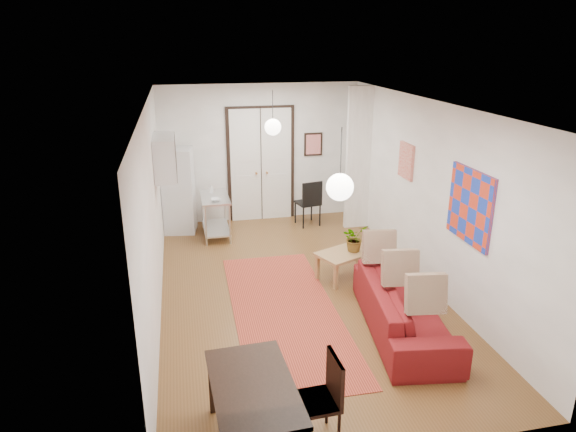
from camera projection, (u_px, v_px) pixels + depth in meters
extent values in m
plane|color=brown|center=(297.00, 289.00, 8.14)|extent=(7.00, 7.00, 0.00)
cube|color=silver|center=(298.00, 104.00, 7.18)|extent=(4.20, 7.00, 0.02)
cube|color=white|center=(260.00, 153.00, 10.89)|extent=(4.20, 0.02, 2.90)
cube|color=white|center=(389.00, 323.00, 4.43)|extent=(4.20, 0.02, 2.90)
cube|color=white|center=(153.00, 212.00, 7.24)|extent=(0.02, 7.00, 2.90)
cube|color=white|center=(427.00, 194.00, 8.07)|extent=(0.02, 7.00, 2.90)
cube|color=white|center=(261.00, 165.00, 10.93)|extent=(1.44, 0.06, 2.50)
cube|color=white|center=(358.00, 159.00, 10.38)|extent=(0.50, 0.10, 2.90)
cube|color=silver|center=(165.00, 157.00, 8.51)|extent=(0.35, 1.00, 0.70)
cube|color=red|center=(470.00, 206.00, 6.85)|extent=(0.05, 1.00, 1.00)
cube|color=beige|center=(406.00, 161.00, 8.69)|extent=(0.05, 0.50, 0.60)
cube|color=red|center=(313.00, 144.00, 11.04)|extent=(0.40, 0.03, 0.50)
cube|color=#905F3C|center=(156.00, 148.00, 8.93)|extent=(0.03, 0.44, 0.54)
sphere|color=white|center=(273.00, 127.00, 9.24)|extent=(0.30, 0.30, 0.30)
cylinder|color=black|center=(273.00, 105.00, 9.11)|extent=(0.01, 0.01, 0.50)
sphere|color=white|center=(340.00, 187.00, 5.55)|extent=(0.30, 0.30, 0.30)
cylinder|color=black|center=(341.00, 151.00, 5.41)|extent=(0.01, 0.01, 0.50)
cube|color=#B1422C|center=(285.00, 311.00, 7.47)|extent=(1.53, 3.97, 0.01)
imported|color=maroon|center=(404.00, 308.00, 6.89)|extent=(2.45, 1.23, 0.69)
cube|color=#A8804F|center=(348.00, 252.00, 8.43)|extent=(1.18, 0.94, 0.05)
cube|color=#A8804F|center=(325.00, 274.00, 8.21)|extent=(0.08, 0.08, 0.41)
cube|color=#A8804F|center=(379.00, 268.00, 8.39)|extent=(0.08, 0.08, 0.41)
cube|color=#A8804F|center=(317.00, 262.00, 8.63)|extent=(0.08, 0.08, 0.41)
cube|color=#A8804F|center=(369.00, 257.00, 8.81)|extent=(0.08, 0.08, 0.41)
imported|color=#32662E|center=(355.00, 238.00, 8.37)|extent=(0.48, 0.51, 0.45)
cube|color=silver|center=(215.00, 197.00, 10.08)|extent=(0.54, 1.08, 0.04)
cube|color=silver|center=(216.00, 228.00, 10.29)|extent=(0.50, 1.04, 0.03)
cylinder|color=silver|center=(206.00, 226.00, 9.71)|extent=(0.04, 0.04, 0.81)
cylinder|color=silver|center=(230.00, 224.00, 9.80)|extent=(0.04, 0.04, 0.81)
cylinder|color=silver|center=(203.00, 210.00, 10.63)|extent=(0.04, 0.04, 0.81)
cylinder|color=silver|center=(225.00, 208.00, 10.72)|extent=(0.04, 0.04, 0.81)
imported|color=silver|center=(216.00, 200.00, 9.79)|extent=(0.19, 0.19, 0.05)
imported|color=#53A7B5|center=(211.00, 189.00, 10.27)|extent=(0.08, 0.08, 0.17)
cube|color=silver|center=(179.00, 191.00, 10.33)|extent=(0.68, 0.68, 1.72)
cube|color=black|center=(253.00, 387.00, 4.77)|extent=(0.82, 1.36, 0.05)
cube|color=black|center=(214.00, 383.00, 5.39)|extent=(0.06, 0.06, 0.68)
cube|color=black|center=(276.00, 375.00, 5.52)|extent=(0.06, 0.06, 0.68)
cube|color=#351A10|center=(315.00, 402.00, 4.97)|extent=(0.46, 0.44, 0.04)
cube|color=#351A10|center=(310.00, 368.00, 5.08)|extent=(0.06, 0.42, 0.46)
cylinder|color=#351A10|center=(338.00, 431.00, 4.91)|extent=(0.03, 0.03, 0.44)
cylinder|color=#351A10|center=(293.00, 410.00, 5.19)|extent=(0.03, 0.03, 0.44)
cylinder|color=#351A10|center=(327.00, 405.00, 5.26)|extent=(0.03, 0.03, 0.44)
cube|color=#351A10|center=(315.00, 402.00, 4.97)|extent=(0.46, 0.44, 0.04)
cube|color=#351A10|center=(310.00, 368.00, 5.08)|extent=(0.06, 0.42, 0.46)
cylinder|color=#351A10|center=(338.00, 431.00, 4.91)|extent=(0.03, 0.03, 0.44)
cylinder|color=#351A10|center=(293.00, 410.00, 5.19)|extent=(0.03, 0.03, 0.44)
cylinder|color=#351A10|center=(327.00, 405.00, 5.26)|extent=(0.03, 0.03, 0.44)
cube|color=black|center=(308.00, 203.00, 10.80)|extent=(0.54, 0.54, 0.04)
cube|color=black|center=(305.00, 188.00, 10.91)|extent=(0.45, 0.14, 0.48)
cylinder|color=black|center=(301.00, 217.00, 10.66)|extent=(0.03, 0.03, 0.48)
cylinder|color=black|center=(319.00, 216.00, 10.74)|extent=(0.03, 0.03, 0.48)
cylinder|color=black|center=(297.00, 211.00, 11.02)|extent=(0.03, 0.03, 0.48)
cylinder|color=black|center=(314.00, 210.00, 11.10)|extent=(0.03, 0.03, 0.48)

